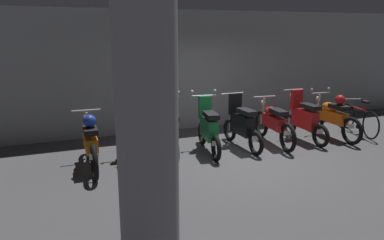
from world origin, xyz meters
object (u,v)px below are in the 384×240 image
Objects in this scene: motorbike_slot_2 at (170,129)px; motorbike_slot_7 at (333,116)px; motorbike_slot_6 at (304,119)px; bicycle at (359,119)px; motorbike_slot_1 at (133,136)px; motorbike_slot_4 at (241,124)px; motorbike_slot_5 at (273,123)px; support_pillar at (148,145)px; motorbike_slot_0 at (90,141)px; motorbike_slot_3 at (208,128)px.

motorbike_slot_7 is at bearing -2.67° from motorbike_slot_2.
motorbike_slot_6 is 1.70m from bicycle.
motorbike_slot_7 is at bearing -0.61° from motorbike_slot_1.
motorbike_slot_1 is at bearing -178.77° from motorbike_slot_4.
support_pillar is (-3.96, -3.82, 1.05)m from motorbike_slot_5.
motorbike_slot_6 is (4.93, 0.04, -0.00)m from motorbike_slot_0.
motorbike_slot_6 reaches higher than motorbike_slot_7.
motorbike_slot_2 reaches higher than motorbike_slot_5.
motorbike_slot_1 is at bearing 179.39° from motorbike_slot_7.
motorbike_slot_7 is at bearing -0.12° from motorbike_slot_0.
motorbike_slot_5 is (0.83, -0.02, -0.03)m from motorbike_slot_4.
motorbike_slot_1 is 0.86× the size of motorbike_slot_7.
motorbike_slot_0 is 3.29m from motorbike_slot_4.
support_pillar is (-4.78, -3.79, 1.01)m from motorbike_slot_6.
motorbike_slot_0 is 1.16× the size of bicycle.
motorbike_slot_1 is 2.47m from motorbike_slot_4.
support_pillar is at bearing -136.05° from motorbike_slot_5.
motorbike_slot_5 is at bearing 178.06° from motorbike_slot_6.
motorbike_slot_1 is at bearing 2.81° from motorbike_slot_0.
motorbike_slot_0 is 0.83m from motorbike_slot_1.
motorbike_slot_3 is at bearing -7.59° from motorbike_slot_2.
motorbike_slot_5 is (2.47, -0.11, -0.08)m from motorbike_slot_2.
motorbike_slot_4 is 0.83m from motorbike_slot_5.
support_pillar is (-6.47, -3.76, 1.17)m from bicycle.
motorbike_slot_5 reaches higher than bicycle.
motorbike_slot_0 is 3.88m from support_pillar.
motorbike_slot_0 is 1.16× the size of motorbike_slot_6.
motorbike_slot_1 is 4.93m from motorbike_slot_7.
motorbike_slot_2 is 0.55× the size of support_pillar.
motorbike_slot_4 is (1.64, -0.09, -0.04)m from motorbike_slot_2.
motorbike_slot_7 is at bearing 33.70° from support_pillar.
motorbike_slot_7 is (0.82, -0.05, 0.00)m from motorbike_slot_6.
motorbike_slot_0 is 1.66m from motorbike_slot_2.
bicycle is at bearing 30.16° from support_pillar.
motorbike_slot_5 is 1.64m from motorbike_slot_7.
motorbike_slot_3 reaches higher than motorbike_slot_4.
motorbike_slot_4 is at bearing 1.63° from motorbike_slot_0.
motorbike_slot_0 is 4.93m from motorbike_slot_6.
motorbike_slot_2 is (1.65, 0.18, 0.04)m from motorbike_slot_0.
motorbike_slot_3 reaches higher than motorbike_slot_7.
motorbike_slot_1 is at bearing 179.72° from bicycle.
motorbike_slot_0 is at bearing 92.38° from support_pillar.
motorbike_slot_1 is at bearing -178.99° from motorbike_slot_3.
bicycle is 7.57m from support_pillar.
motorbike_slot_3 is 0.82m from motorbike_slot_4.
motorbike_slot_1 reaches higher than motorbike_slot_7.
support_pillar reaches higher than bicycle.
motorbike_slot_2 is at bearing 176.99° from motorbike_slot_4.
motorbike_slot_4 reaches higher than motorbike_slot_7.
motorbike_slot_6 is 0.83m from motorbike_slot_7.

